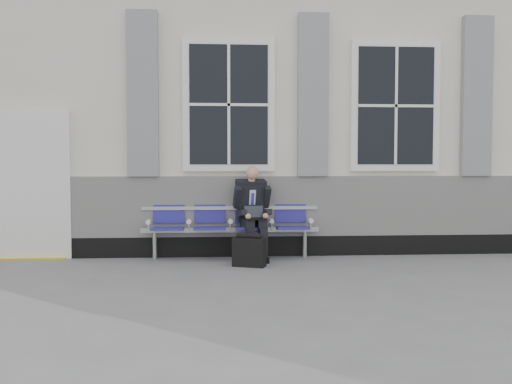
{
  "coord_description": "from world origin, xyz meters",
  "views": [
    {
      "loc": [
        -2.32,
        -7.0,
        1.41
      ],
      "look_at": [
        -1.78,
        0.9,
        0.99
      ],
      "focal_mm": 40.0,
      "sensor_mm": 36.0,
      "label": 1
    }
  ],
  "objects": [
    {
      "name": "briefcase",
      "position": [
        -1.9,
        0.61,
        0.21
      ],
      "size": [
        0.47,
        0.33,
        0.45
      ],
      "color": "black",
      "rests_on": "ground"
    },
    {
      "name": "bench",
      "position": [
        -2.13,
        1.32,
        0.55
      ],
      "size": [
        2.6,
        0.47,
        0.91
      ],
      "color": "#9EA0A3",
      "rests_on": "ground"
    },
    {
      "name": "station_building",
      "position": [
        -0.02,
        3.47,
        2.22
      ],
      "size": [
        14.4,
        4.4,
        4.49
      ],
      "color": "silver",
      "rests_on": "ground"
    },
    {
      "name": "ground",
      "position": [
        0.0,
        0.0,
        0.0
      ],
      "size": [
        70.0,
        70.0,
        0.0
      ],
      "primitive_type": "plane",
      "color": "slate",
      "rests_on": "ground"
    },
    {
      "name": "businessman",
      "position": [
        -1.81,
        1.2,
        0.74
      ],
      "size": [
        0.56,
        0.75,
        1.35
      ],
      "color": "black",
      "rests_on": "ground"
    }
  ]
}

